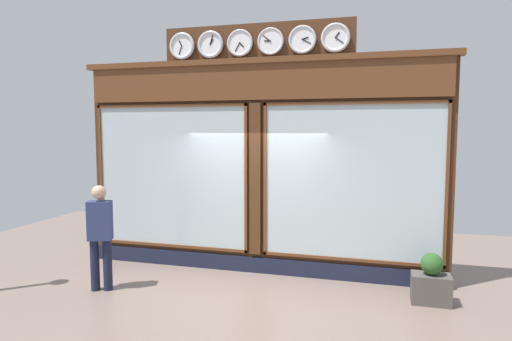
{
  "coord_description": "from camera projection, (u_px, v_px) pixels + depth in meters",
  "views": [
    {
      "loc": [
        -2.14,
        7.57,
        2.58
      ],
      "look_at": [
        0.0,
        0.0,
        1.84
      ],
      "focal_mm": 31.45,
      "sensor_mm": 36.0,
      "label": 1
    }
  ],
  "objects": [
    {
      "name": "planter_box",
      "position": [
        431.0,
        289.0,
        6.62
      ],
      "size": [
        0.56,
        0.36,
        0.43
      ],
      "primitive_type": "cube",
      "color": "#4C4742",
      "rests_on": "ground_plane"
    },
    {
      "name": "shop_facade",
      "position": [
        258.0,
        164.0,
        8.01
      ],
      "size": [
        6.64,
        0.42,
        4.38
      ],
      "color": "#4C2B16",
      "rests_on": "ground_plane"
    },
    {
      "name": "planter_shrub",
      "position": [
        432.0,
        264.0,
        6.58
      ],
      "size": [
        0.32,
        0.32,
        0.32
      ],
      "primitive_type": "sphere",
      "color": "#285623",
      "rests_on": "planter_box"
    },
    {
      "name": "pedestrian",
      "position": [
        100.0,
        233.0,
        7.09
      ],
      "size": [
        0.41,
        0.33,
        1.69
      ],
      "color": "#191E38",
      "rests_on": "ground_plane"
    }
  ]
}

